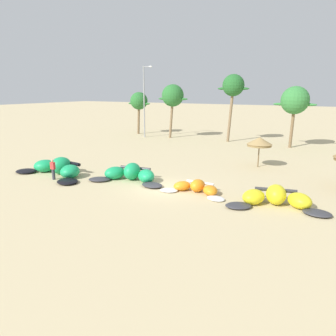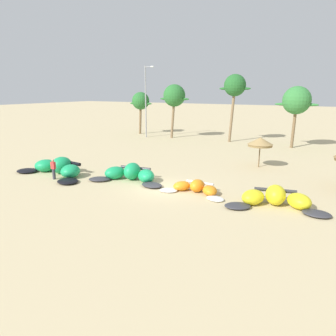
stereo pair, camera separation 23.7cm
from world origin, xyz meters
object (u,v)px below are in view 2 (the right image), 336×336
at_px(kite_left, 130,174).
at_px(person_near_kites, 54,169).
at_px(palm_leftmost, 141,101).
at_px(palm_left, 174,96).
at_px(kite_center, 276,199).
at_px(kite_left_of_center, 196,188).
at_px(beach_umbrella_near_van, 260,142).
at_px(palm_left_of_gap, 235,86).
at_px(palm_center_left, 297,101).
at_px(lamppost_west, 146,99).
at_px(kite_far_left, 58,168).

relative_size(kite_left, person_near_kites, 3.94).
height_order(palm_leftmost, palm_left, palm_left).
bearing_deg(palm_left, kite_center, -49.05).
xyz_separation_m(kite_left, person_near_kites, (-5.48, -2.70, 0.31)).
bearing_deg(kite_left_of_center, person_near_kites, -167.42).
bearing_deg(beach_umbrella_near_van, kite_left_of_center, -101.74).
xyz_separation_m(kite_center, palm_left_of_gap, (-10.02, 22.17, 6.84)).
bearing_deg(palm_center_left, palm_leftmost, 176.95).
relative_size(kite_left, beach_umbrella_near_van, 2.32).
relative_size(kite_left, palm_leftmost, 0.97).
bearing_deg(palm_left_of_gap, kite_left, -92.59).
distance_m(palm_leftmost, palm_left, 6.89).
bearing_deg(beach_umbrella_near_van, palm_leftmost, 149.02).
xyz_separation_m(person_near_kites, palm_left_of_gap, (6.48, 24.67, 6.49)).
xyz_separation_m(palm_left_of_gap, palm_center_left, (7.82, -0.66, -1.69)).
xyz_separation_m(kite_left, palm_left_of_gap, (0.99, 21.97, 6.80)).
distance_m(person_near_kites, lamppost_west, 23.88).
xyz_separation_m(palm_left, palm_left_of_gap, (8.59, 0.72, 1.30)).
bearing_deg(palm_leftmost, kite_far_left, -71.78).
relative_size(kite_left, lamppost_west, 0.63).
distance_m(kite_left_of_center, palm_leftmost, 30.66).
distance_m(kite_center, palm_left_of_gap, 25.28).
bearing_deg(kite_center, beach_umbrella_near_van, 109.30).
height_order(palm_left, palm_left_of_gap, palm_left_of_gap).
xyz_separation_m(kite_center, palm_left, (-18.62, 21.46, 5.54)).
height_order(kite_left_of_center, palm_leftmost, palm_leftmost).
height_order(kite_far_left, kite_center, kite_far_left).
distance_m(kite_left_of_center, lamppost_west, 26.99).
relative_size(person_near_kites, palm_left_of_gap, 0.18).
bearing_deg(palm_left, kite_left_of_center, -58.24).
xyz_separation_m(kite_far_left, kite_left_of_center, (12.08, 1.30, -0.21)).
height_order(palm_center_left, lamppost_west, lamppost_west).
bearing_deg(kite_left_of_center, lamppost_west, 130.53).
relative_size(kite_center, palm_left_of_gap, 0.69).
bearing_deg(lamppost_west, kite_center, -41.75).
relative_size(kite_center, palm_left, 0.80).
relative_size(kite_left_of_center, lamppost_west, 0.49).
relative_size(person_near_kites, palm_center_left, 0.22).
xyz_separation_m(person_near_kites, palm_left, (-2.12, 23.95, 5.19)).
distance_m(kite_far_left, kite_left, 6.57).
bearing_deg(lamppost_west, person_near_kites, -75.06).
bearing_deg(kite_far_left, palm_leftmost, 108.22).
bearing_deg(palm_leftmost, kite_left_of_center, -48.70).
height_order(kite_left_of_center, palm_center_left, palm_center_left).
height_order(palm_left, lamppost_west, lamppost_west).
distance_m(beach_umbrella_near_van, palm_center_left, 12.46).
distance_m(kite_far_left, palm_left, 23.44).
distance_m(kite_left_of_center, palm_center_left, 22.38).
height_order(beach_umbrella_near_van, palm_left_of_gap, palm_left_of_gap).
relative_size(palm_leftmost, palm_center_left, 0.89).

